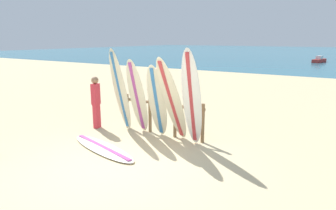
% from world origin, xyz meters
% --- Properties ---
extents(ground_plane, '(120.00, 120.00, 0.00)m').
position_xyz_m(ground_plane, '(0.00, 0.00, 0.00)').
color(ground_plane, '#D3BC8C').
extents(ocean_water, '(120.00, 80.00, 0.01)m').
position_xyz_m(ocean_water, '(0.00, 58.00, 0.00)').
color(ocean_water, teal).
rests_on(ocean_water, ground).
extents(surfboard_rack, '(2.55, 0.09, 1.01)m').
position_xyz_m(surfboard_rack, '(-0.32, 2.27, 0.62)').
color(surfboard_rack, olive).
rests_on(surfboard_rack, ground).
extents(surfboard_leaning_far_left, '(0.54, 0.67, 2.35)m').
position_xyz_m(surfboard_leaning_far_left, '(-1.45, 1.89, 1.18)').
color(surfboard_leaning_far_left, beige).
rests_on(surfboard_leaning_far_left, ground).
extents(surfboard_leaning_left, '(0.53, 0.68, 2.09)m').
position_xyz_m(surfboard_leaning_left, '(-0.92, 1.97, 1.05)').
color(surfboard_leaning_left, beige).
rests_on(surfboard_leaning_left, ground).
extents(surfboard_leaning_center_left, '(0.58, 0.74, 1.98)m').
position_xyz_m(surfboard_leaning_center_left, '(-0.26, 1.95, 0.99)').
color(surfboard_leaning_center_left, beige).
rests_on(surfboard_leaning_center_left, ground).
extents(surfboard_leaning_center, '(0.70, 1.09, 2.20)m').
position_xyz_m(surfboard_leaning_center, '(0.25, 1.85, 1.10)').
color(surfboard_leaning_center, beige).
rests_on(surfboard_leaning_center, ground).
extents(surfboard_leaning_center_right, '(0.51, 0.59, 2.40)m').
position_xyz_m(surfboard_leaning_center_right, '(0.78, 1.88, 1.20)').
color(surfboard_leaning_center_right, white).
rests_on(surfboard_leaning_center_right, ground).
extents(surfboard_lying_on_sand, '(2.50, 1.17, 0.08)m').
position_xyz_m(surfboard_lying_on_sand, '(-0.92, 0.57, 0.03)').
color(surfboard_lying_on_sand, white).
rests_on(surfboard_lying_on_sand, ground).
extents(beachgoer_standing, '(0.21, 0.26, 1.53)m').
position_xyz_m(beachgoer_standing, '(-2.30, 1.77, 0.84)').
color(beachgoer_standing, '#D8333F').
rests_on(beachgoer_standing, ground).
extents(small_boat_offshore, '(1.24, 2.90, 0.71)m').
position_xyz_m(small_boat_offshore, '(0.58, 32.56, 0.26)').
color(small_boat_offshore, '#B22D28').
rests_on(small_boat_offshore, ocean_water).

